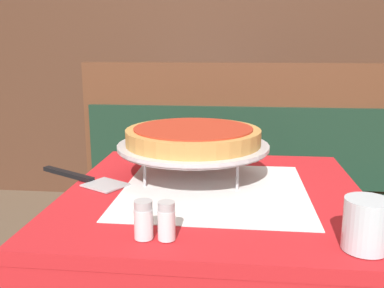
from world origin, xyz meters
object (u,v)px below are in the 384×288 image
at_px(pepper_shaker, 167,221).
at_px(pizza_pan_stand, 193,147).
at_px(condiment_caddy, 217,99).
at_px(napkin_holder, 213,143).
at_px(booth_bench, 248,233).
at_px(dining_table_front, 214,225).
at_px(water_glass_near, 366,224).
at_px(deep_dish_pizza, 193,136).
at_px(salt_shaker, 144,220).
at_px(pizza_server, 83,178).
at_px(dining_table_rear, 205,126).

bearing_deg(pepper_shaker, pizza_pan_stand, 88.22).
bearing_deg(condiment_caddy, pizza_pan_stand, -89.74).
bearing_deg(pizza_pan_stand, napkin_holder, 81.52).
height_order(pizza_pan_stand, napkin_holder, pizza_pan_stand).
distance_m(booth_bench, pepper_shaker, 1.19).
bearing_deg(dining_table_front, water_glass_near, -46.00).
relative_size(deep_dish_pizza, salt_shaker, 4.82).
xyz_separation_m(pizza_server, salt_shaker, (0.24, -0.34, 0.03)).
distance_m(dining_table_rear, condiment_caddy, 0.18).
bearing_deg(condiment_caddy, booth_bench, -76.90).
height_order(booth_bench, napkin_holder, booth_bench).
height_order(booth_bench, water_glass_near, booth_bench).
xyz_separation_m(dining_table_rear, condiment_caddy, (0.07, 0.03, 0.16)).
distance_m(booth_bench, condiment_caddy, 0.96).
relative_size(pizza_pan_stand, condiment_caddy, 2.53).
bearing_deg(dining_table_rear, water_glass_near, -76.75).
height_order(salt_shaker, napkin_holder, napkin_holder).
bearing_deg(pizza_pan_stand, dining_table_rear, 93.15).
relative_size(salt_shaker, condiment_caddy, 0.47).
height_order(booth_bench, pepper_shaker, booth_bench).
distance_m(pizza_pan_stand, pizza_server, 0.31).
bearing_deg(condiment_caddy, pepper_shaker, -90.15).
xyz_separation_m(deep_dish_pizza, salt_shaker, (-0.06, -0.37, -0.09)).
relative_size(pizza_server, pepper_shaker, 3.85).
relative_size(dining_table_front, water_glass_near, 8.16).
bearing_deg(deep_dish_pizza, condiment_caddy, 90.26).
distance_m(pizza_pan_stand, water_glass_near, 0.51).
bearing_deg(napkin_holder, pizza_server, -139.41).
distance_m(dining_table_front, salt_shaker, 0.35).
xyz_separation_m(dining_table_rear, booth_bench, (0.26, -0.76, -0.35)).
xyz_separation_m(deep_dish_pizza, napkin_holder, (0.04, 0.25, -0.08)).
distance_m(pepper_shaker, napkin_holder, 0.63).
xyz_separation_m(pizza_pan_stand, salt_shaker, (-0.06, -0.37, -0.05)).
xyz_separation_m(dining_table_front, pepper_shaker, (-0.07, -0.30, 0.13)).
xyz_separation_m(dining_table_rear, pizza_pan_stand, (0.08, -1.45, 0.21)).
bearing_deg(deep_dish_pizza, dining_table_front, -50.91).
bearing_deg(pizza_server, condiment_caddy, 79.09).
relative_size(booth_bench, pizza_server, 5.56).
distance_m(deep_dish_pizza, pepper_shaker, 0.38).
xyz_separation_m(pizza_server, water_glass_near, (0.65, -0.34, 0.04)).
bearing_deg(pizza_server, salt_shaker, -54.03).
distance_m(booth_bench, salt_shaker, 1.20).
bearing_deg(dining_table_rear, pizza_server, -98.41).
height_order(booth_bench, pizza_server, booth_bench).
bearing_deg(pizza_server, dining_table_front, -6.40).
bearing_deg(condiment_caddy, dining_table_rear, -155.43).
relative_size(deep_dish_pizza, pepper_shaker, 4.85).
xyz_separation_m(deep_dish_pizza, water_glass_near, (0.35, -0.37, -0.08)).
height_order(pizza_server, pepper_shaker, pepper_shaker).
relative_size(booth_bench, condiment_caddy, 9.90).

